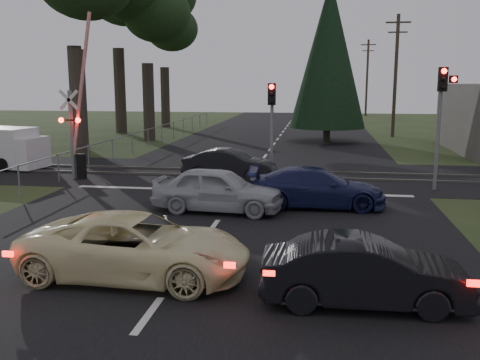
% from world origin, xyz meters
% --- Properties ---
extents(ground, '(120.00, 120.00, 0.00)m').
position_xyz_m(ground, '(0.00, 0.00, 0.00)').
color(ground, '#2A3B1B').
rests_on(ground, ground).
extents(road, '(14.00, 100.00, 0.01)m').
position_xyz_m(road, '(0.00, 10.00, 0.01)').
color(road, black).
rests_on(road, ground).
extents(rail_corridor, '(120.00, 8.00, 0.01)m').
position_xyz_m(rail_corridor, '(0.00, 12.00, 0.01)').
color(rail_corridor, black).
rests_on(rail_corridor, ground).
extents(stop_line, '(13.00, 0.35, 0.00)m').
position_xyz_m(stop_line, '(0.00, 8.20, 0.01)').
color(stop_line, silver).
rests_on(stop_line, ground).
extents(rail_near, '(120.00, 0.12, 0.10)m').
position_xyz_m(rail_near, '(0.00, 11.20, 0.05)').
color(rail_near, '#59544C').
rests_on(rail_near, ground).
extents(rail_far, '(120.00, 0.12, 0.10)m').
position_xyz_m(rail_far, '(0.00, 12.80, 0.05)').
color(rail_far, '#59544C').
rests_on(rail_far, ground).
extents(crossing_signal, '(1.62, 0.38, 6.96)m').
position_xyz_m(crossing_signal, '(-7.27, 9.79, 2.06)').
color(crossing_signal, slate).
rests_on(crossing_signal, ground).
extents(traffic_signal_right, '(0.68, 0.48, 4.70)m').
position_xyz_m(traffic_signal_right, '(7.55, 9.47, 3.31)').
color(traffic_signal_right, slate).
rests_on(traffic_signal_right, ground).
extents(traffic_signal_center, '(0.32, 0.48, 4.10)m').
position_xyz_m(traffic_signal_center, '(1.00, 10.68, 2.81)').
color(traffic_signal_center, slate).
rests_on(traffic_signal_center, ground).
extents(utility_pole_mid, '(1.80, 0.26, 9.00)m').
position_xyz_m(utility_pole_mid, '(8.50, 30.00, 4.73)').
color(utility_pole_mid, '#4C3D2D').
rests_on(utility_pole_mid, ground).
extents(utility_pole_far, '(1.80, 0.26, 9.00)m').
position_xyz_m(utility_pole_far, '(8.50, 55.00, 4.73)').
color(utility_pole_far, '#4C3D2D').
rests_on(utility_pole_far, ground).
extents(euc_tree_c, '(6.00, 6.00, 13.20)m').
position_xyz_m(euc_tree_c, '(-9.00, 25.00, 9.51)').
color(euc_tree_c, '#473D33').
rests_on(euc_tree_c, ground).
extents(euc_tree_e, '(6.00, 6.00, 13.20)m').
position_xyz_m(euc_tree_e, '(-11.00, 36.00, 9.51)').
color(euc_tree_e, '#473D33').
rests_on(euc_tree_e, ground).
extents(conifer_tree, '(5.20, 5.20, 11.00)m').
position_xyz_m(conifer_tree, '(3.50, 26.00, 5.99)').
color(conifer_tree, '#473D33').
rests_on(conifer_tree, ground).
extents(fence_left, '(0.10, 36.00, 1.20)m').
position_xyz_m(fence_left, '(-7.80, 22.50, 0.00)').
color(fence_left, slate).
rests_on(fence_left, ground).
extents(cream_coupe, '(5.01, 2.46, 1.37)m').
position_xyz_m(cream_coupe, '(-0.85, -1.17, 0.68)').
color(cream_coupe, '#F5E9B0').
rests_on(cream_coupe, ground).
extents(dark_hatchback, '(3.94, 1.48, 1.29)m').
position_xyz_m(dark_hatchback, '(3.91, -1.95, 0.64)').
color(dark_hatchback, black).
rests_on(dark_hatchback, ground).
extents(silver_car, '(4.37, 2.06, 1.44)m').
position_xyz_m(silver_car, '(-0.21, 4.92, 0.72)').
color(silver_car, '#A9ABB2').
rests_on(silver_car, ground).
extents(blue_sedan, '(4.64, 2.07, 1.32)m').
position_xyz_m(blue_sedan, '(2.95, 6.02, 0.66)').
color(blue_sedan, '#181C48').
rests_on(blue_sedan, ground).
extents(dark_car_far, '(4.07, 1.76, 1.30)m').
position_xyz_m(dark_car_far, '(-0.77, 10.54, 0.65)').
color(dark_car_far, black).
rests_on(dark_car_far, ground).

